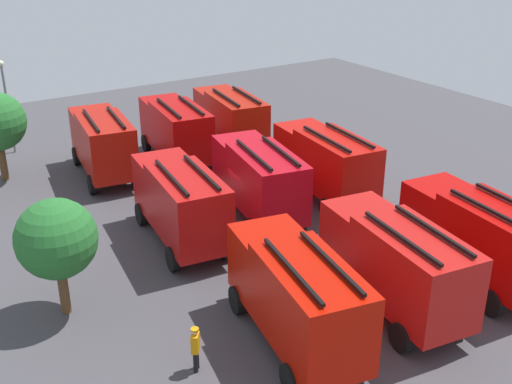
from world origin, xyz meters
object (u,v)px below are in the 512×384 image
fire_truck_7 (180,200)px  fire_truck_8 (102,142)px  fire_truck_6 (296,293)px  fire_truck_3 (395,261)px  tree_0 (56,239)px  lamppost (7,99)px  fire_truck_0 (478,234)px  firefighter_2 (196,347)px  fire_truck_4 (259,177)px  traffic_cone_0 (349,234)px  firefighter_1 (346,236)px  fire_truck_2 (230,117)px  fire_truck_1 (325,161)px  fire_truck_5 (176,129)px

fire_truck_7 → fire_truck_8: size_ratio=1.00×
fire_truck_6 → fire_truck_3: bearing=-82.3°
fire_truck_6 → fire_truck_7: size_ratio=1.01×
fire_truck_7 → tree_0: bearing=120.1°
tree_0 → lamppost: 19.71m
fire_truck_3 → fire_truck_7: same height
fire_truck_0 → lamppost: (26.44, 12.31, 1.37)m
firefighter_2 → lamppost: lamppost is taller
fire_truck_0 → fire_truck_6: size_ratio=0.99×
lamppost → fire_truck_4: bearing=-153.8°
fire_truck_3 → traffic_cone_0: size_ratio=13.10×
fire_truck_6 → firefighter_1: bearing=-44.1°
fire_truck_0 → fire_truck_2: bearing=7.3°
lamppost → fire_truck_2: bearing=-120.3°
fire_truck_3 → lamppost: lamppost is taller
fire_truck_1 → firefighter_1: 6.35m
fire_truck_3 → fire_truck_5: bearing=7.7°
fire_truck_5 → fire_truck_8: size_ratio=1.00×
fire_truck_1 → firefighter_2: bearing=131.6°
fire_truck_4 → fire_truck_7: bearing=105.4°
fire_truck_3 → traffic_cone_0: 6.07m
firefighter_1 → fire_truck_8: bearing=-155.6°
fire_truck_6 → lamppost: (25.93, 3.49, 1.37)m
tree_0 → firefighter_2: bearing=-155.3°
fire_truck_0 → fire_truck_5: same height
fire_truck_5 → traffic_cone_0: bearing=-163.2°
fire_truck_3 → firefighter_1: size_ratio=4.35×
firefighter_1 → lamppost: bearing=-154.0°
fire_truck_3 → tree_0: bearing=66.2°
firefighter_2 → traffic_cone_0: size_ratio=2.95×
fire_truck_7 → tree_0: 6.95m
fire_truck_7 → fire_truck_4: bearing=-77.9°
lamppost → traffic_cone_0: bearing=-153.8°
firefighter_1 → fire_truck_0: bearing=37.3°
firefighter_1 → tree_0: size_ratio=0.36×
fire_truck_7 → firefighter_1: (-5.05, -5.65, -1.19)m
fire_truck_1 → fire_truck_7: 8.73m
fire_truck_8 → fire_truck_4: bearing=-145.3°
fire_truck_0 → firefighter_1: size_ratio=4.33×
firefighter_2 → traffic_cone_0: firefighter_2 is taller
fire_truck_3 → fire_truck_5: 18.96m
fire_truck_1 → fire_truck_7: bearing=98.8°
fire_truck_1 → fire_truck_5: bearing=31.0°
fire_truck_0 → traffic_cone_0: bearing=26.5°
fire_truck_7 → lamppost: 17.28m
fire_truck_7 → firefighter_2: (-8.40, 3.70, -1.21)m
fire_truck_4 → fire_truck_8: bearing=36.9°
fire_truck_4 → lamppost: 18.41m
fire_truck_6 → tree_0: 9.01m
fire_truck_1 → firefighter_2: fire_truck_1 is taller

